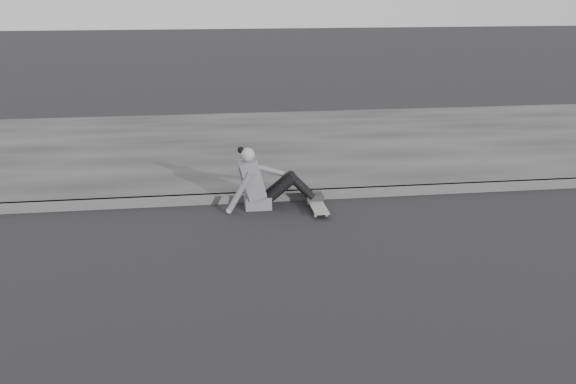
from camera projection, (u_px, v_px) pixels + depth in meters
name	position (u px, v px, depth m)	size (l,w,h in m)	color
ground	(479.00, 266.00, 7.12)	(80.00, 80.00, 0.00)	black
curb	(406.00, 190.00, 9.53)	(24.00, 0.16, 0.12)	#4A4A4A
sidewalk	(357.00, 143.00, 12.37)	(24.00, 6.00, 0.12)	#363636
skateboard	(317.00, 206.00, 8.84)	(0.20, 0.78, 0.09)	#A3A49E
seated_woman	(262.00, 183.00, 8.88)	(1.38, 0.46, 0.88)	#5B5B5D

